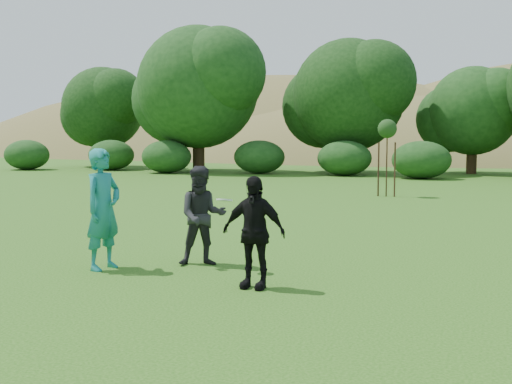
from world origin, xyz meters
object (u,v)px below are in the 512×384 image
player_black (254,232)px  sapling (387,131)px  player_grey (202,216)px  player_teal (103,209)px

player_black → sapling: sapling is taller
player_grey → player_black: (1.42, -1.24, -0.03)m
player_teal → player_grey: (1.41, 0.88, -0.15)m
player_teal → player_grey: 1.67m
player_black → player_grey: bearing=140.6°
player_teal → player_black: bearing=-88.3°
sapling → player_black: bearing=-87.8°
sapling → player_teal: bearing=-98.7°
player_black → sapling: 15.22m
player_teal → player_grey: size_ratio=1.18×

